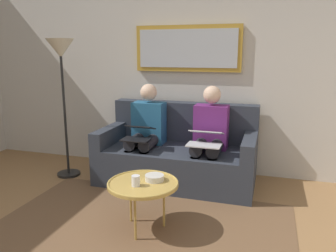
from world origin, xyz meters
name	(u,v)px	position (x,y,z in m)	size (l,w,h in m)	color
wall_rear	(189,69)	(0.00, -2.60, 1.30)	(6.00, 0.12, 2.60)	beige
area_rug	(139,231)	(0.00, -0.85, 0.00)	(2.60, 1.80, 0.01)	brown
couch	(178,154)	(0.00, -2.12, 0.31)	(1.80, 0.90, 0.90)	#2D333D
framed_mirror	(187,48)	(0.00, -2.51, 1.55)	(1.32, 0.05, 0.56)	#B7892D
coffee_table	(143,184)	(-0.02, -0.90, 0.42)	(0.61, 0.61, 0.44)	tan
cup	(136,181)	(0.01, -0.82, 0.48)	(0.07, 0.07, 0.09)	silver
bowl	(154,178)	(-0.10, -0.98, 0.46)	(0.16, 0.16, 0.05)	beige
person_left	(209,134)	(-0.38, -2.05, 0.61)	(0.38, 0.58, 1.14)	#66236B
laptop_silver	(205,138)	(-0.38, -1.80, 0.63)	(0.35, 0.34, 0.15)	silver
person_right	(146,129)	(0.38, -2.05, 0.61)	(0.38, 0.58, 1.14)	#235B84
laptop_black	(138,133)	(0.38, -1.81, 0.63)	(0.31, 0.35, 0.15)	black
standing_lamp	(61,64)	(1.35, -1.85, 1.37)	(0.32, 0.32, 1.66)	black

